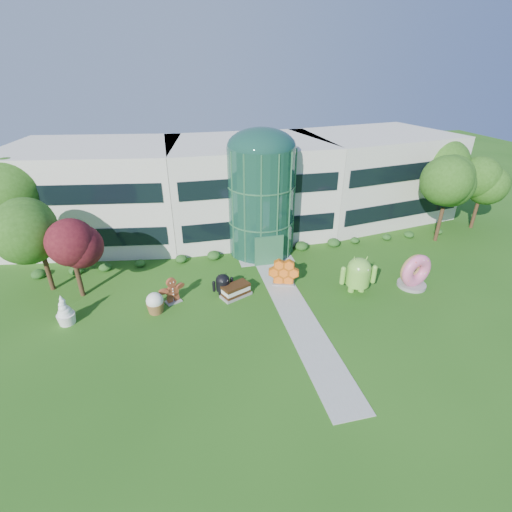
{
  "coord_description": "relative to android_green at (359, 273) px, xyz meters",
  "views": [
    {
      "loc": [
        -7.88,
        -19.33,
        16.21
      ],
      "look_at": [
        -1.89,
        6.0,
        2.6
      ],
      "focal_mm": 26.0,
      "sensor_mm": 36.0,
      "label": 1
    }
  ],
  "objects": [
    {
      "name": "froyo",
      "position": [
        -21.59,
        0.87,
        -0.57
      ],
      "size": [
        1.72,
        1.72,
        2.27
      ],
      "primitive_type": null,
      "rotation": [
        0.0,
        0.0,
        -0.38
      ],
      "color": "white",
      "rests_on": "ground"
    },
    {
      "name": "trees_backdrop",
      "position": [
        -5.66,
        9.88,
        2.5
      ],
      "size": [
        52.0,
        8.0,
        8.4
      ],
      "primitive_type": null,
      "color": "#254F13",
      "rests_on": "ground"
    },
    {
      "name": "ice_cream_sandwich",
      "position": [
        -9.48,
        1.5,
        -1.18
      ],
      "size": [
        2.61,
        2.02,
        1.04
      ],
      "primitive_type": null,
      "rotation": [
        0.0,
        0.0,
        0.42
      ],
      "color": "black",
      "rests_on": "ground"
    },
    {
      "name": "building",
      "position": [
        -5.66,
        14.88,
        2.95
      ],
      "size": [
        46.0,
        15.0,
        9.3
      ],
      "primitive_type": null,
      "color": "beige",
      "rests_on": "ground"
    },
    {
      "name": "honeycomb",
      "position": [
        -5.37,
        2.33,
        -0.67
      ],
      "size": [
        2.79,
        1.71,
        2.06
      ],
      "primitive_type": null,
      "rotation": [
        0.0,
        0.0,
        -0.32
      ],
      "color": "orange",
      "rests_on": "ground"
    },
    {
      "name": "walkway",
      "position": [
        -5.66,
        -1.12,
        -1.68
      ],
      "size": [
        2.4,
        20.0,
        0.04
      ],
      "primitive_type": "cube",
      "color": "#9E9E93",
      "rests_on": "ground"
    },
    {
      "name": "android_green",
      "position": [
        0.0,
        0.0,
        0.0
      ],
      "size": [
        3.27,
        2.43,
        3.41
      ],
      "primitive_type": null,
      "rotation": [
        0.0,
        0.0,
        -0.15
      ],
      "color": "#70BB3C",
      "rests_on": "ground"
    },
    {
      "name": "gingerbread",
      "position": [
        -14.28,
        1.83,
        -0.64
      ],
      "size": [
        2.45,
        1.75,
        2.12
      ],
      "primitive_type": null,
      "rotation": [
        0.0,
        0.0,
        0.42
      ],
      "color": "maroon",
      "rests_on": "ground"
    },
    {
      "name": "android_black",
      "position": [
        -10.4,
        2.05,
        -0.69
      ],
      "size": [
        1.99,
        1.53,
        2.03
      ],
      "primitive_type": null,
      "rotation": [
        0.0,
        0.0,
        0.2
      ],
      "color": "black",
      "rests_on": "ground"
    },
    {
      "name": "cupcake",
      "position": [
        -15.56,
        0.81,
        -0.9
      ],
      "size": [
        1.45,
        1.45,
        1.6
      ],
      "primitive_type": null,
      "rotation": [
        0.0,
        0.0,
        0.09
      ],
      "color": "white",
      "rests_on": "ground"
    },
    {
      "name": "ground",
      "position": [
        -5.66,
        -3.12,
        -1.7
      ],
      "size": [
        140.0,
        140.0,
        0.0
      ],
      "primitive_type": "plane",
      "color": "#215114",
      "rests_on": "ground"
    },
    {
      "name": "tree_red",
      "position": [
        -21.16,
        4.38,
        1.3
      ],
      "size": [
        4.0,
        4.0,
        6.0
      ],
      "primitive_type": null,
      "color": "#3F0C14",
      "rests_on": "ground"
    },
    {
      "name": "donut",
      "position": [
        4.73,
        -0.37,
        -0.24
      ],
      "size": [
        3.02,
        1.84,
        2.93
      ],
      "primitive_type": null,
      "rotation": [
        0.0,
        0.0,
        0.18
      ],
      "color": "#ED5A92",
      "rests_on": "ground"
    },
    {
      "name": "atrium",
      "position": [
        -5.66,
        8.88,
        3.2
      ],
      "size": [
        6.0,
        6.0,
        9.8
      ],
      "primitive_type": "cylinder",
      "color": "#194738",
      "rests_on": "ground"
    }
  ]
}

